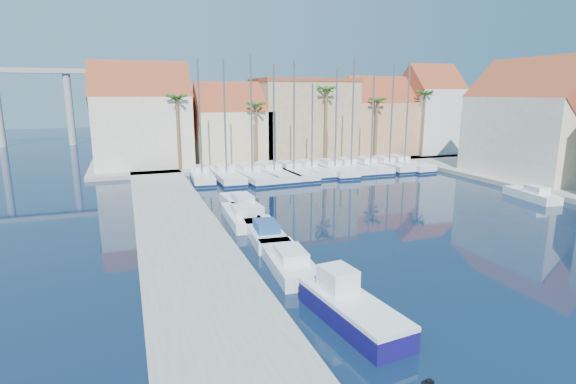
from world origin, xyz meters
name	(u,v)px	position (x,y,z in m)	size (l,w,h in m)	color
ground	(429,322)	(0.00, 0.00, 0.00)	(260.00, 260.00, 0.00)	black
quay_west	(185,245)	(-9.00, 13.50, 0.25)	(6.00, 77.00, 0.50)	gray
shore_north	(284,159)	(10.00, 48.00, 0.25)	(54.00, 16.00, 0.50)	gray
fishing_boat	(350,307)	(-3.33, 1.18, 0.72)	(2.77, 6.41, 2.17)	#140E55
motorboat_west_0	(288,260)	(-3.83, 7.94, 0.51)	(2.60, 6.82, 1.40)	white
motorboat_west_1	(265,232)	(-3.52, 13.61, 0.51)	(2.67, 6.78, 1.40)	white
motorboat_west_2	(242,216)	(-3.97, 18.27, 0.51)	(2.54, 7.06, 1.40)	white
motorboat_west_3	(241,203)	(-3.07, 22.38, 0.51)	(2.49, 6.82, 1.40)	white
motorboat_east_1	(532,194)	(23.99, 16.31, 0.51)	(2.49, 5.92, 1.40)	white
sailboat_0	(202,175)	(-4.20, 36.46, 0.62)	(2.94, 8.96, 13.59)	white
sailboat_1	(225,175)	(-1.50, 36.04, 0.60)	(2.80, 10.22, 13.57)	white
sailboat_2	(251,174)	(1.40, 35.55, 0.59)	(3.81, 11.31, 14.08)	white
sailboat_3	(272,172)	(4.24, 35.98, 0.57)	(3.67, 11.68, 13.25)	white
sailboat_4	(292,171)	(6.68, 35.72, 0.59)	(3.19, 10.72, 13.59)	white
sailboat_5	(310,169)	(9.28, 36.31, 0.58)	(3.23, 9.41, 11.11)	white
sailboat_6	(333,169)	(12.30, 35.86, 0.58)	(3.08, 10.35, 12.68)	white
sailboat_7	(349,167)	(14.78, 36.28, 0.62)	(2.62, 9.51, 14.16)	white
sailboat_8	(369,166)	(17.69, 36.28, 0.59)	(3.09, 9.63, 12.31)	white
sailboat_9	(387,164)	(20.46, 36.28, 0.62)	(2.67, 9.22, 13.63)	white
sailboat_10	(401,164)	(22.78, 36.37, 0.59)	(3.64, 10.81, 13.87)	white
building_0	(142,120)	(-10.00, 47.00, 6.52)	(12.30, 9.00, 13.50)	beige
building_1	(233,127)	(2.00, 47.00, 5.30)	(10.30, 8.00, 11.00)	beige
building_2	(303,118)	(13.00, 48.00, 6.26)	(14.20, 10.20, 11.50)	#98815E
building_3	(377,120)	(25.00, 47.00, 5.86)	(10.30, 8.00, 12.00)	tan
building_4	(429,112)	(34.00, 46.00, 6.97)	(8.30, 8.00, 14.00)	silver
building_6	(535,124)	(32.00, 24.00, 6.52)	(9.00, 14.30, 13.50)	beige
palm_0	(177,100)	(-6.00, 42.00, 9.08)	(2.60, 2.60, 10.15)	brown
palm_1	(256,107)	(4.00, 42.00, 8.14)	(2.60, 2.60, 9.15)	brown
palm_2	(326,92)	(14.00, 42.00, 10.02)	(2.60, 2.60, 11.15)	brown
palm_3	(377,103)	(22.00, 42.00, 8.61)	(2.60, 2.60, 9.65)	brown
palm_4	(425,96)	(30.00, 42.00, 9.55)	(2.60, 2.60, 10.65)	brown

